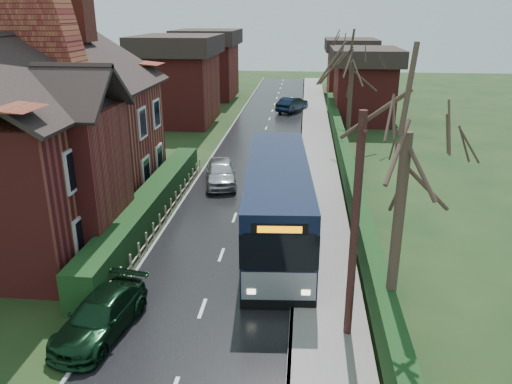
# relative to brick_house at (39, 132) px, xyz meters

# --- Properties ---
(ground) EXTENTS (140.00, 140.00, 0.00)m
(ground) POSITION_rel_brick_house_xyz_m (8.73, -4.78, -4.38)
(ground) COLOR #2F401B
(ground) RESTS_ON ground
(road) EXTENTS (6.00, 100.00, 0.02)m
(road) POSITION_rel_brick_house_xyz_m (8.73, 5.22, -4.37)
(road) COLOR black
(road) RESTS_ON ground
(pavement) EXTENTS (2.50, 100.00, 0.14)m
(pavement) POSITION_rel_brick_house_xyz_m (12.98, 5.22, -4.31)
(pavement) COLOR slate
(pavement) RESTS_ON ground
(kerb_right) EXTENTS (0.12, 100.00, 0.14)m
(kerb_right) POSITION_rel_brick_house_xyz_m (11.78, 5.22, -4.31)
(kerb_right) COLOR gray
(kerb_right) RESTS_ON ground
(kerb_left) EXTENTS (0.12, 100.00, 0.10)m
(kerb_left) POSITION_rel_brick_house_xyz_m (5.68, 5.22, -4.33)
(kerb_left) COLOR gray
(kerb_left) RESTS_ON ground
(front_hedge) EXTENTS (1.20, 16.00, 1.60)m
(front_hedge) POSITION_rel_brick_house_xyz_m (4.83, 0.22, -3.58)
(front_hedge) COLOR black
(front_hedge) RESTS_ON ground
(picket_fence) EXTENTS (0.10, 16.00, 0.90)m
(picket_fence) POSITION_rel_brick_house_xyz_m (5.58, 0.22, -3.93)
(picket_fence) COLOR tan
(picket_fence) RESTS_ON ground
(right_wall_hedge) EXTENTS (0.60, 50.00, 1.80)m
(right_wall_hedge) POSITION_rel_brick_house_xyz_m (14.53, 5.22, -3.36)
(right_wall_hedge) COLOR maroon
(right_wall_hedge) RESTS_ON ground
(brick_house) EXTENTS (9.30, 14.60, 10.30)m
(brick_house) POSITION_rel_brick_house_xyz_m (0.00, 0.00, 0.00)
(brick_house) COLOR maroon
(brick_house) RESTS_ON ground
(bus) EXTENTS (3.38, 11.63, 3.49)m
(bus) POSITION_rel_brick_house_xyz_m (10.94, -0.94, -2.65)
(bus) COLOR black
(bus) RESTS_ON ground
(car_silver) EXTENTS (2.48, 4.52, 1.46)m
(car_silver) POSITION_rel_brick_house_xyz_m (7.23, 6.23, -3.65)
(car_silver) COLOR silver
(car_silver) RESTS_ON ground
(car_green) EXTENTS (2.28, 4.32, 1.19)m
(car_green) POSITION_rel_brick_house_xyz_m (5.83, -8.36, -3.78)
(car_green) COLOR black
(car_green) RESTS_ON ground
(car_distant) EXTENTS (3.25, 4.67, 1.46)m
(car_distant) POSITION_rel_brick_house_xyz_m (10.73, 29.24, -3.65)
(car_distant) COLOR black
(car_distant) RESTS_ON ground
(bus_stop_sign) EXTENTS (0.11, 0.45, 2.96)m
(bus_stop_sign) POSITION_rel_brick_house_xyz_m (11.93, 1.22, -2.42)
(bus_stop_sign) COLOR slate
(bus_stop_sign) RESTS_ON ground
(telegraph_pole) EXTENTS (0.24, 0.92, 7.10)m
(telegraph_pole) POSITION_rel_brick_house_xyz_m (13.53, -7.81, -0.78)
(telegraph_pole) COLOR black
(telegraph_pole) RESTS_ON ground
(tree_right_near) EXTENTS (4.33, 4.33, 9.35)m
(tree_right_near) POSITION_rel_brick_house_xyz_m (14.73, -7.82, 2.61)
(tree_right_near) COLOR #3D2D24
(tree_right_near) RESTS_ON ground
(tree_right_far) EXTENTS (4.59, 4.59, 8.87)m
(tree_right_far) POSITION_rel_brick_house_xyz_m (15.26, 15.80, 2.25)
(tree_right_far) COLOR #35281F
(tree_right_far) RESTS_ON ground
(tree_house_side) EXTENTS (3.98, 3.98, 9.06)m
(tree_house_side) POSITION_rel_brick_house_xyz_m (-0.69, 5.22, 2.39)
(tree_house_side) COLOR #3E2D24
(tree_house_side) RESTS_ON ground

